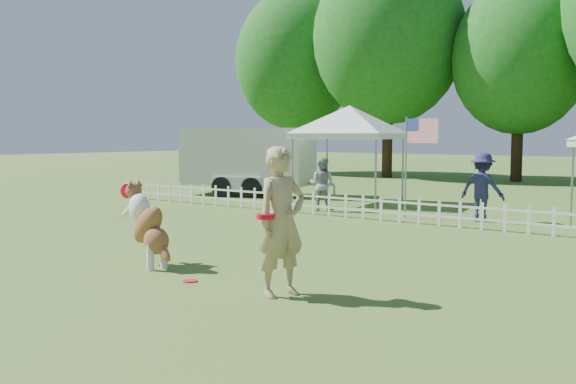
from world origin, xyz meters
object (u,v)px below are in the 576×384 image
object	(u,v)px
frisbee_on_turf	(190,281)
flag_pole	(406,168)
spectator_a	(322,184)
spectator_b	(482,187)
handler	(282,222)
canopy_tent_left	(349,156)
cargo_trailer	(249,161)
dog	(148,225)

from	to	relation	value
frisbee_on_turf	flag_pole	size ratio (longest dim) A/B	0.08
spectator_a	spectator_b	distance (m)	4.32
handler	spectator_a	distance (m)	9.41
spectator_b	canopy_tent_left	bearing A→B (deg)	-16.80
frisbee_on_turf	cargo_trailer	bearing A→B (deg)	127.26
dog	canopy_tent_left	xyz separation A→B (m)	(-2.56, 10.02, 0.79)
handler	canopy_tent_left	size ratio (longest dim) A/B	0.66
handler	frisbee_on_turf	size ratio (longest dim) A/B	9.39
canopy_tent_left	cargo_trailer	bearing A→B (deg)	166.27
handler	spectator_a	bearing A→B (deg)	48.09
flag_pole	spectator_b	distance (m)	1.88
flag_pole	canopy_tent_left	bearing A→B (deg)	151.88
handler	cargo_trailer	world-z (taller)	cargo_trailer
canopy_tent_left	spectator_a	size ratio (longest dim) A/B	1.99
spectator_a	spectator_b	world-z (taller)	spectator_b
canopy_tent_left	cargo_trailer	size ratio (longest dim) A/B	0.54
frisbee_on_turf	spectator_a	world-z (taller)	spectator_a
handler	dog	size ratio (longest dim) A/B	1.46
handler	frisbee_on_turf	bearing A→B (deg)	113.34
handler	cargo_trailer	bearing A→B (deg)	59.42
dog	cargo_trailer	distance (m)	12.31
dog	flag_pole	distance (m)	7.85
frisbee_on_turf	spectator_b	bearing A→B (deg)	84.00
cargo_trailer	flag_pole	distance (m)	7.64
canopy_tent_left	spectator_b	distance (m)	5.06
frisbee_on_turf	flag_pole	world-z (taller)	flag_pole
cargo_trailer	spectator_b	bearing A→B (deg)	-30.83
handler	canopy_tent_left	distance (m)	11.52
cargo_trailer	spectator_a	world-z (taller)	cargo_trailer
canopy_tent_left	flag_pole	bearing A→B (deg)	-46.68
flag_pole	spectator_a	bearing A→B (deg)	-173.13
flag_pole	handler	bearing A→B (deg)	-65.76
frisbee_on_turf	flag_pole	xyz separation A→B (m)	(-0.82, 8.16, 1.25)
dog	canopy_tent_left	world-z (taller)	canopy_tent_left
cargo_trailer	dog	bearing A→B (deg)	-75.60
dog	spectator_a	world-z (taller)	spectator_a
frisbee_on_turf	spectator_b	world-z (taller)	spectator_b
handler	flag_pole	distance (m)	8.33
dog	spectator_b	distance (m)	8.68
flag_pole	dog	bearing A→B (deg)	-85.28
dog	spectator_a	bearing A→B (deg)	118.18
dog	spectator_b	bearing A→B (deg)	88.65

